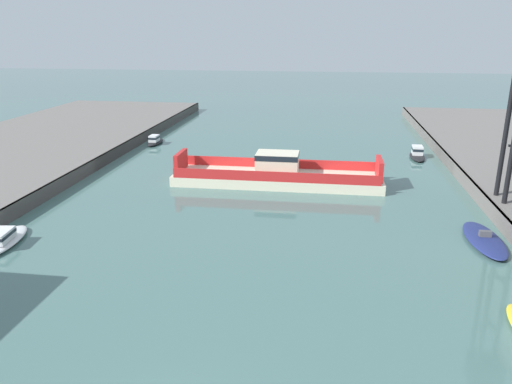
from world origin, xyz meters
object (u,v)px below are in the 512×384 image
(chain_ferry, at_px, (277,174))
(moored_boat_upstream_a, at_px, (155,141))
(moored_boat_mid_left, at_px, (417,153))
(moored_boat_near_left, at_px, (2,239))
(moored_boat_near_right, at_px, (484,239))

(chain_ferry, relative_size, moored_boat_upstream_a, 4.24)
(chain_ferry, relative_size, moored_boat_mid_left, 4.00)
(chain_ferry, relative_size, moored_boat_near_left, 3.31)
(chain_ferry, bearing_deg, moored_boat_upstream_a, 139.05)
(moored_boat_near_right, relative_size, moored_boat_upstream_a, 1.46)
(moored_boat_near_left, bearing_deg, moored_boat_near_right, 8.96)
(chain_ferry, height_order, moored_boat_near_right, chain_ferry)
(moored_boat_near_left, height_order, moored_boat_near_right, moored_boat_near_left)
(chain_ferry, distance_m, moored_boat_upstream_a, 27.34)
(moored_boat_near_left, height_order, moored_boat_upstream_a, moored_boat_upstream_a)
(moored_boat_mid_left, distance_m, moored_boat_upstream_a, 38.44)
(moored_boat_near_left, relative_size, moored_boat_upstream_a, 1.28)
(moored_boat_mid_left, bearing_deg, chain_ferry, -140.12)
(moored_boat_mid_left, bearing_deg, moored_boat_upstream_a, 175.30)
(chain_ferry, xyz_separation_m, moored_boat_near_right, (18.50, -13.97, -0.81))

